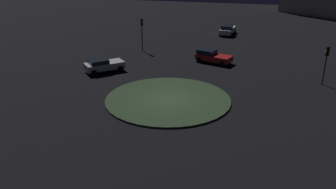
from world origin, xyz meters
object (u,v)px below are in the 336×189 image
at_px(car_white, 227,30).
at_px(car_red, 212,56).
at_px(car_silver, 103,65).
at_px(traffic_light_southeast, 326,58).
at_px(traffic_light_northeast, 142,28).

distance_m(car_white, car_red, 14.89).
relative_size(car_silver, traffic_light_southeast, 1.11).
height_order(car_white, traffic_light_northeast, traffic_light_northeast).
xyz_separation_m(car_white, traffic_light_southeast, (-19.82, -10.87, 1.98)).
xyz_separation_m(car_silver, car_red, (6.09, -11.08, -0.01)).
bearing_deg(traffic_light_southeast, traffic_light_northeast, -48.35).
relative_size(car_white, traffic_light_northeast, 1.03).
height_order(car_silver, traffic_light_northeast, traffic_light_northeast).
distance_m(traffic_light_southeast, traffic_light_northeast, 22.33).
xyz_separation_m(car_white, car_red, (-14.87, 0.60, -0.02)).
height_order(car_white, car_red, car_white).
bearing_deg(car_red, traffic_light_southeast, -2.67).
bearing_deg(car_red, car_white, 108.37).
bearing_deg(traffic_light_southeast, car_silver, -24.65).
relative_size(car_red, traffic_light_northeast, 1.07).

